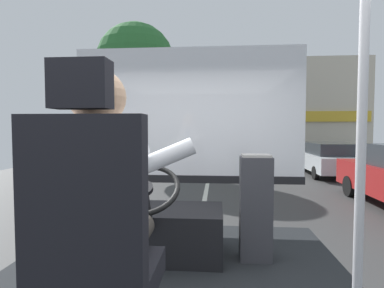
{
  "coord_description": "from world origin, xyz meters",
  "views": [
    {
      "loc": [
        0.32,
        -1.76,
        1.82
      ],
      "look_at": [
        0.1,
        0.93,
        1.68
      ],
      "focal_mm": 28.92,
      "sensor_mm": 36.0,
      "label": 1
    }
  ],
  "objects_px": {
    "handrail_pole": "(361,148)",
    "driver_seat": "(95,251)",
    "parked_car_silver": "(331,158)",
    "steering_console": "(156,230)",
    "fare_box": "(256,207)",
    "bus_driver": "(103,190)"
  },
  "relations": [
    {
      "from": "handrail_pole",
      "to": "driver_seat",
      "type": "bearing_deg",
      "value": -166.74
    },
    {
      "from": "parked_car_silver",
      "to": "handrail_pole",
      "type": "bearing_deg",
      "value": -108.97
    },
    {
      "from": "steering_console",
      "to": "fare_box",
      "type": "distance_m",
      "value": 0.84
    },
    {
      "from": "fare_box",
      "to": "parked_car_silver",
      "type": "height_order",
      "value": "fare_box"
    },
    {
      "from": "bus_driver",
      "to": "parked_car_silver",
      "type": "distance_m",
      "value": 12.12
    },
    {
      "from": "driver_seat",
      "to": "parked_car_silver",
      "type": "distance_m",
      "value": 12.2
    },
    {
      "from": "bus_driver",
      "to": "fare_box",
      "type": "xyz_separation_m",
      "value": [
        0.82,
        1.2,
        -0.37
      ]
    },
    {
      "from": "driver_seat",
      "to": "parked_car_silver",
      "type": "bearing_deg",
      "value": 66.24
    },
    {
      "from": "driver_seat",
      "to": "handrail_pole",
      "type": "height_order",
      "value": "handrail_pole"
    },
    {
      "from": "steering_console",
      "to": "handrail_pole",
      "type": "distance_m",
      "value": 1.72
    },
    {
      "from": "fare_box",
      "to": "bus_driver",
      "type": "bearing_deg",
      "value": -124.26
    },
    {
      "from": "parked_car_silver",
      "to": "bus_driver",
      "type": "bearing_deg",
      "value": -113.96
    },
    {
      "from": "handrail_pole",
      "to": "bus_driver",
      "type": "bearing_deg",
      "value": -171.52
    },
    {
      "from": "bus_driver",
      "to": "fare_box",
      "type": "height_order",
      "value": "bus_driver"
    },
    {
      "from": "bus_driver",
      "to": "parked_car_silver",
      "type": "height_order",
      "value": "bus_driver"
    },
    {
      "from": "bus_driver",
      "to": "fare_box",
      "type": "bearing_deg",
      "value": 55.74
    },
    {
      "from": "fare_box",
      "to": "parked_car_silver",
      "type": "bearing_deg",
      "value": 67.44
    },
    {
      "from": "steering_console",
      "to": "parked_car_silver",
      "type": "xyz_separation_m",
      "value": [
        4.91,
        9.86,
        -0.32
      ]
    },
    {
      "from": "handrail_pole",
      "to": "parked_car_silver",
      "type": "xyz_separation_m",
      "value": [
        3.74,
        10.87,
        -1.08
      ]
    },
    {
      "from": "driver_seat",
      "to": "handrail_pole",
      "type": "xyz_separation_m",
      "value": [
        1.17,
        0.28,
        0.41
      ]
    },
    {
      "from": "driver_seat",
      "to": "fare_box",
      "type": "distance_m",
      "value": 1.54
    },
    {
      "from": "steering_console",
      "to": "parked_car_silver",
      "type": "distance_m",
      "value": 11.02
    }
  ]
}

